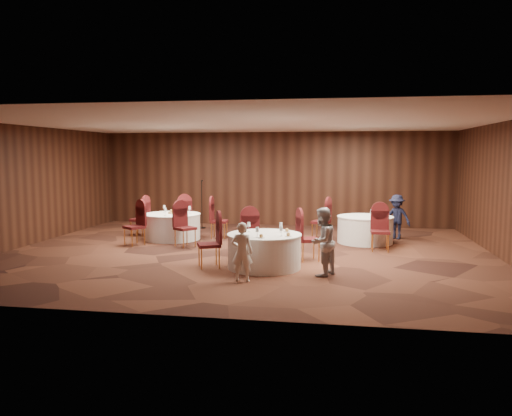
% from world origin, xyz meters
% --- Properties ---
extents(ground, '(12.00, 12.00, 0.00)m').
position_xyz_m(ground, '(0.00, 0.00, 0.00)').
color(ground, black).
rests_on(ground, ground).
extents(room_shell, '(12.00, 12.00, 12.00)m').
position_xyz_m(room_shell, '(0.00, 0.00, 1.96)').
color(room_shell, silver).
rests_on(room_shell, ground).
extents(table_main, '(1.60, 1.60, 0.74)m').
position_xyz_m(table_main, '(0.68, -1.59, 0.38)').
color(table_main, white).
rests_on(table_main, ground).
extents(table_left, '(1.63, 1.63, 0.74)m').
position_xyz_m(table_left, '(-2.48, 1.59, 0.38)').
color(table_left, white).
rests_on(table_left, ground).
extents(table_right, '(1.53, 1.53, 0.74)m').
position_xyz_m(table_right, '(2.97, 1.91, 0.38)').
color(table_right, white).
rests_on(table_right, ground).
extents(chairs_main, '(2.76, 2.04, 1.00)m').
position_xyz_m(chairs_main, '(0.39, -0.92, 0.50)').
color(chairs_main, '#390B10').
rests_on(chairs_main, ground).
extents(chairs_left, '(3.01, 3.08, 1.00)m').
position_xyz_m(chairs_left, '(-2.47, 1.61, 0.50)').
color(chairs_left, '#390B10').
rests_on(chairs_left, ground).
extents(chairs_right, '(2.14, 2.21, 1.00)m').
position_xyz_m(chairs_right, '(2.51, 1.58, 0.50)').
color(chairs_right, '#390B10').
rests_on(chairs_right, ground).
extents(tabletop_main, '(1.06, 1.03, 0.22)m').
position_xyz_m(tabletop_main, '(0.81, -1.70, 0.84)').
color(tabletop_main, silver).
rests_on(tabletop_main, table_main).
extents(tabletop_left, '(0.88, 0.78, 0.22)m').
position_xyz_m(tabletop_left, '(-2.47, 1.59, 0.82)').
color(tabletop_left, silver).
rests_on(tabletop_left, table_left).
extents(tabletop_right, '(0.08, 0.08, 0.22)m').
position_xyz_m(tabletop_right, '(3.13, 1.71, 0.90)').
color(tabletop_right, silver).
rests_on(tabletop_right, table_right).
extents(mic_stand, '(0.24, 0.24, 1.60)m').
position_xyz_m(mic_stand, '(-2.24, 3.88, 0.46)').
color(mic_stand, black).
rests_on(mic_stand, ground).
extents(woman_a, '(0.42, 0.28, 1.15)m').
position_xyz_m(woman_a, '(0.44, -2.81, 0.58)').
color(woman_a, silver).
rests_on(woman_a, ground).
extents(woman_b, '(0.78, 0.84, 1.38)m').
position_xyz_m(woman_b, '(1.93, -2.08, 0.69)').
color(woman_b, '#ACABB0').
rests_on(woman_b, ground).
extents(man_c, '(0.96, 0.83, 1.28)m').
position_xyz_m(man_c, '(3.89, 2.70, 0.64)').
color(man_c, black).
rests_on(man_c, ground).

